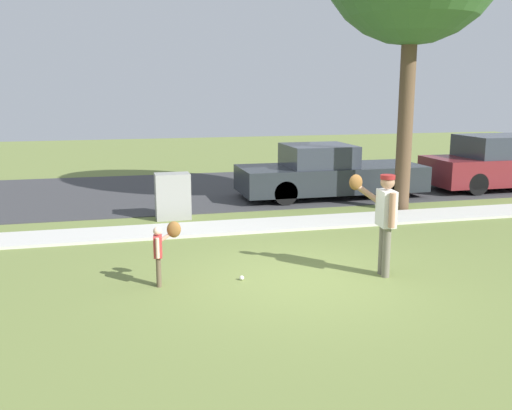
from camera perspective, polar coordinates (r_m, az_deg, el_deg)
ground_plane at (r=12.58m, az=-0.73°, el=-2.36°), size 48.00×48.00×0.00m
sidewalk_strip at (r=12.67m, az=-0.84°, el=-2.12°), size 36.00×1.20×0.06m
road_surface at (r=17.48m, az=-4.64°, el=1.57°), size 36.00×6.80×0.02m
person_adult at (r=9.45m, az=12.59°, el=-0.80°), size 0.67×0.67×1.67m
person_child at (r=8.97m, az=-9.26°, el=-3.93°), size 0.46×0.36×0.99m
baseball at (r=9.25m, az=-1.44°, el=-7.28°), size 0.07×0.07×0.07m
utility_cabinet at (r=13.56m, az=-8.31°, el=0.87°), size 0.81×0.51×1.08m
parked_pickup_dark at (r=16.25m, az=7.21°, el=3.13°), size 5.20×1.95×1.48m
parked_suv_maroon at (r=19.02m, az=23.42°, el=3.85°), size 4.70×1.90×1.63m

